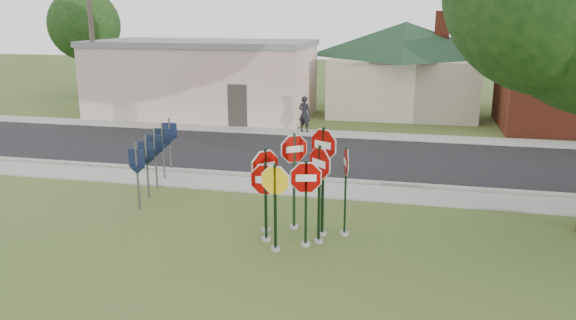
% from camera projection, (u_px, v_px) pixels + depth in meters
% --- Properties ---
extents(ground, '(120.00, 120.00, 0.00)m').
position_uv_depth(ground, '(284.00, 260.00, 13.19)').
color(ground, '#3D521F').
rests_on(ground, ground).
extents(sidewalk_near, '(60.00, 1.60, 0.06)m').
position_uv_depth(sidewalk_near, '(323.00, 190.00, 18.37)').
color(sidewalk_near, gray).
rests_on(sidewalk_near, ground).
extents(road, '(60.00, 7.00, 0.04)m').
position_uv_depth(road, '(342.00, 157.00, 22.61)').
color(road, black).
rests_on(road, ground).
extents(sidewalk_far, '(60.00, 1.60, 0.06)m').
position_uv_depth(sidewalk_far, '(354.00, 135.00, 26.67)').
color(sidewalk_far, gray).
rests_on(sidewalk_far, ground).
extents(curb, '(60.00, 0.20, 0.14)m').
position_uv_depth(curb, '(328.00, 180.00, 19.30)').
color(curb, gray).
rests_on(curb, ground).
extents(stop_sign_center, '(1.05, 0.28, 2.31)m').
position_uv_depth(stop_sign_center, '(306.00, 192.00, 13.66)').
color(stop_sign_center, gray).
rests_on(stop_sign_center, ground).
extents(stop_sign_yellow, '(0.99, 0.24, 2.28)m').
position_uv_depth(stop_sign_yellow, '(275.00, 197.00, 13.39)').
color(stop_sign_yellow, gray).
rests_on(stop_sign_yellow, ground).
extents(stop_sign_left, '(1.12, 0.24, 2.18)m').
position_uv_depth(stop_sign_left, '(266.00, 192.00, 13.99)').
color(stop_sign_left, gray).
rests_on(stop_sign_left, ground).
extents(stop_sign_right, '(0.83, 0.75, 2.63)m').
position_uv_depth(stop_sign_right, '(319.00, 180.00, 13.81)').
color(stop_sign_right, gray).
rests_on(stop_sign_right, ground).
extents(stop_sign_back_right, '(0.97, 0.57, 2.98)m').
position_uv_depth(stop_sign_back_right, '(323.00, 165.00, 14.21)').
color(stop_sign_back_right, gray).
rests_on(stop_sign_back_right, ground).
extents(stop_sign_back_left, '(0.85, 0.63, 2.73)m').
position_uv_depth(stop_sign_back_left, '(294.00, 168.00, 14.71)').
color(stop_sign_back_left, gray).
rests_on(stop_sign_back_left, ground).
extents(stop_sign_far_right, '(0.25, 0.95, 2.47)m').
position_uv_depth(stop_sign_far_right, '(346.00, 180.00, 14.31)').
color(stop_sign_far_right, gray).
rests_on(stop_sign_far_right, ground).
extents(stop_sign_far_left, '(0.77, 0.90, 2.39)m').
position_uv_depth(stop_sign_far_left, '(265.00, 178.00, 14.55)').
color(stop_sign_far_left, gray).
rests_on(stop_sign_far_left, ground).
extents(route_sign_row, '(1.43, 4.63, 2.00)m').
position_uv_depth(route_sign_row, '(155.00, 153.00, 18.30)').
color(route_sign_row, '#59595E').
rests_on(route_sign_row, ground).
extents(building_stucco, '(12.20, 6.20, 4.20)m').
position_uv_depth(building_stucco, '(203.00, 78.00, 31.58)').
color(building_stucco, silver).
rests_on(building_stucco, ground).
extents(building_house, '(11.60, 11.60, 6.20)m').
position_uv_depth(building_house, '(405.00, 49.00, 32.58)').
color(building_house, '#B7AF91').
rests_on(building_house, ground).
extents(utility_pole_near, '(2.20, 0.26, 9.50)m').
position_uv_depth(utility_pole_near, '(91.00, 27.00, 29.32)').
color(utility_pole_near, '#47382F').
rests_on(utility_pole_near, ground).
extents(bg_tree_left, '(4.90, 4.90, 7.35)m').
position_uv_depth(bg_tree_left, '(84.00, 25.00, 38.95)').
color(bg_tree_left, black).
rests_on(bg_tree_left, ground).
extents(pedestrian, '(0.73, 0.59, 1.75)m').
position_uv_depth(pedestrian, '(305.00, 114.00, 27.11)').
color(pedestrian, black).
rests_on(pedestrian, sidewalk_far).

